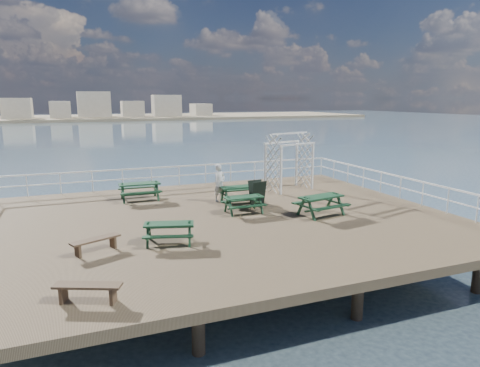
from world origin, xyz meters
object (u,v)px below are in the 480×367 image
object	(u,v)px
person	(219,183)
flat_bench_near	(96,242)
picnic_table_a	(140,188)
picnic_table_d	(169,229)
picnic_table_b	(240,191)
picnic_table_e	(321,201)
picnic_table_c	(244,201)
trellis_arbor	(289,165)
flat_bench_far	(88,289)

from	to	relation	value
person	flat_bench_near	bearing A→B (deg)	-165.36
picnic_table_a	person	distance (m)	3.72
picnic_table_d	picnic_table_b	bearing A→B (deg)	62.38
picnic_table_a	picnic_table_e	distance (m)	8.32
picnic_table_c	person	size ratio (longest dim) A/B	0.93
trellis_arbor	picnic_table_b	bearing A→B (deg)	-169.42
picnic_table_b	flat_bench_far	world-z (taller)	picnic_table_b
trellis_arbor	person	world-z (taller)	trellis_arbor
picnic_table_b	trellis_arbor	size ratio (longest dim) A/B	0.59
trellis_arbor	person	bearing A→B (deg)	179.98
picnic_table_b	picnic_table_a	bearing A→B (deg)	152.52
picnic_table_d	picnic_table_e	size ratio (longest dim) A/B	0.90
picnic_table_b	flat_bench_near	bearing A→B (deg)	-146.19
picnic_table_b	picnic_table_e	bearing A→B (deg)	-55.76
picnic_table_c	flat_bench_far	distance (m)	8.69
picnic_table_e	flat_bench_near	distance (m)	8.76
picnic_table_a	person	size ratio (longest dim) A/B	1.09
picnic_table_e	person	size ratio (longest dim) A/B	1.21
picnic_table_b	picnic_table_d	size ratio (longest dim) A/B	0.92
picnic_table_d	flat_bench_far	world-z (taller)	picnic_table_d
person	picnic_table_a	bearing A→B (deg)	128.01
picnic_table_a	picnic_table_c	world-z (taller)	picnic_table_a
flat_bench_near	person	bearing A→B (deg)	17.41
picnic_table_d	flat_bench_far	xyz separation A→B (m)	(-2.61, -3.38, -0.16)
picnic_table_e	flat_bench_near	xyz separation A→B (m)	(-8.68, -1.16, -0.25)
picnic_table_c	picnic_table_d	world-z (taller)	picnic_table_c
trellis_arbor	picnic_table_a	bearing A→B (deg)	161.21
picnic_table_c	flat_bench_near	bearing A→B (deg)	-156.22
picnic_table_e	flat_bench_far	world-z (taller)	picnic_table_e
flat_bench_far	trellis_arbor	size ratio (longest dim) A/B	0.53
picnic_table_c	picnic_table_e	distance (m)	3.13
picnic_table_a	flat_bench_far	distance (m)	10.23
flat_bench_near	trellis_arbor	size ratio (longest dim) A/B	0.52
picnic_table_d	flat_bench_near	size ratio (longest dim) A/B	1.22
picnic_table_a	person	world-z (taller)	person
flat_bench_far	picnic_table_d	bearing A→B (deg)	75.66
picnic_table_a	trellis_arbor	xyz separation A→B (m)	(7.48, -0.52, 0.73)
picnic_table_a	picnic_table_c	size ratio (longest dim) A/B	1.17
picnic_table_a	flat_bench_far	world-z (taller)	picnic_table_a
picnic_table_d	person	size ratio (longest dim) A/B	1.09
picnic_table_b	picnic_table_d	distance (m)	6.06
flat_bench_near	person	world-z (taller)	person
picnic_table_c	flat_bench_near	world-z (taller)	picnic_table_c
picnic_table_c	person	world-z (taller)	person
picnic_table_d	trellis_arbor	distance (m)	9.63
picnic_table_d	picnic_table_e	xyz separation A→B (m)	(6.42, 1.16, 0.08)
picnic_table_c	flat_bench_near	xyz separation A→B (m)	(-5.92, -2.64, -0.17)
picnic_table_e	picnic_table_c	bearing A→B (deg)	141.76
flat_bench_near	flat_bench_far	distance (m)	3.40
flat_bench_far	picnic_table_b	bearing A→B (deg)	72.26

